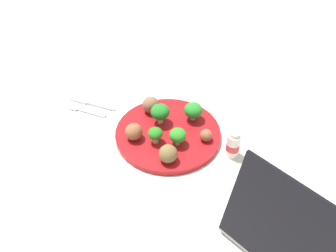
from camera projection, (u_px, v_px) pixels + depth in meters
ground_plane at (168, 136)px, 1.00m from camera, size 4.00×4.00×0.00m
plate at (168, 134)px, 1.00m from camera, size 0.28×0.28×0.02m
broccoli_floret_center at (160, 112)px, 1.00m from camera, size 0.05×0.05×0.06m
broccoli_floret_mid_right at (193, 110)px, 1.01m from camera, size 0.05×0.05×0.05m
broccoli_floret_back_right at (155, 134)px, 0.95m from camera, size 0.04×0.04×0.05m
broccoli_floret_front_right at (178, 135)px, 0.94m from camera, size 0.04×0.04×0.05m
meatball_far_rim at (168, 154)px, 0.90m from camera, size 0.05×0.05×0.05m
meatball_center at (206, 135)px, 0.96m from camera, size 0.03×0.03×0.03m
meatball_near_rim at (151, 105)px, 1.04m from camera, size 0.05×0.05×0.05m
meatball_back_left at (134, 132)px, 0.96m from camera, size 0.05×0.05×0.05m
napkin at (90, 108)px, 1.09m from camera, size 0.18×0.14×0.01m
fork at (85, 110)px, 1.07m from camera, size 0.12×0.02×0.01m
knife at (91, 103)px, 1.10m from camera, size 0.15×0.02×0.01m
yogurt_bottle at (233, 145)px, 0.93m from camera, size 0.03×0.03×0.08m
laptop at (311, 244)px, 0.73m from camera, size 0.38×0.32×0.21m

